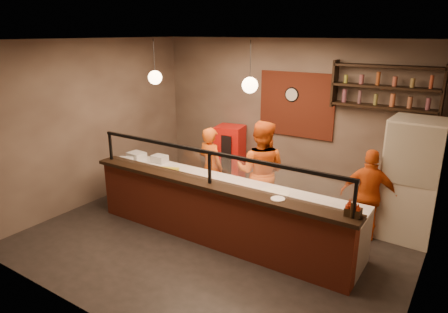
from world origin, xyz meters
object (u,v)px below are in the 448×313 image
Objects in this scene: cook_right at (369,195)px; pepper_mill at (352,210)px; fridge at (412,180)px; red_cooler at (230,155)px; cook_left at (211,167)px; wall_clock at (292,95)px; pizza_dough at (274,192)px; cook_mid at (261,172)px; condiment_caddy at (353,212)px.

pepper_mill is at bearing 81.77° from cook_right.
red_cooler is (-3.78, 0.43, -0.34)m from fridge.
fridge is at bearing 78.86° from pepper_mill.
pepper_mill is (3.09, -1.30, 0.37)m from cook_left.
wall_clock reaches higher than pizza_dough.
cook_right is at bearing -163.60° from cook_left.
cook_right reaches higher than pepper_mill.
wall_clock is at bearing 108.75° from pizza_dough.
wall_clock reaches higher than cook_right.
cook_left is 0.85× the size of cook_mid.
cook_right reaches higher than pizza_dough.
cook_mid is 1.39× the size of red_cooler.
pizza_dough is at bearing 167.62° from cook_left.
fridge is at bearing -17.53° from red_cooler.
cook_right reaches higher than red_cooler.
cook_left is 3.38m from pepper_mill.
red_cooler is 4.21m from pepper_mill.
condiment_caddy is (0.15, -1.53, 0.34)m from cook_right.
cook_right is 0.76× the size of fridge.
pepper_mill reaches higher than pizza_dough.
cook_mid is 0.92× the size of fridge.
cook_right is (2.94, 0.29, -0.02)m from cook_left.
wall_clock is 1.53× the size of condiment_caddy.
wall_clock is 0.15× the size of fridge.
cook_mid is 9.50× the size of condiment_caddy.
fridge reaches higher than condiment_caddy.
cook_right is 3.20× the size of pizza_dough.
condiment_caddy is at bearing 135.54° from cook_mid.
pepper_mill is at bearing -99.06° from fridge.
cook_right is at bearing 95.61° from condiment_caddy.
wall_clock reaches higher than fridge.
red_cooler is at bearing 136.91° from pizza_dough.
wall_clock is 0.22× the size of red_cooler.
wall_clock is 1.94m from red_cooler.
red_cooler is at bearing 144.01° from pepper_mill.
fridge reaches higher than cook_mid.
red_cooler is at bearing -166.39° from wall_clock.
cook_left is 8.05× the size of condiment_caddy.
cook_left is 1.02× the size of cook_right.
cook_mid is 2.27m from condiment_caddy.
condiment_caddy is 0.08m from pepper_mill.
fridge is at bearing 78.50° from condiment_caddy.
cook_right is 1.15× the size of red_cooler.
cook_left is at bearing -166.12° from fridge.
cook_left is 3.35m from condiment_caddy.
cook_left is (-0.99, -1.46, -1.31)m from wall_clock.
pizza_dough is at bearing 159.99° from condiment_caddy.
fridge is (3.49, 0.73, 0.22)m from cook_left.
cook_left is at bearing -124.15° from wall_clock.
pizza_dough is (-1.20, -1.04, 0.14)m from cook_right.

